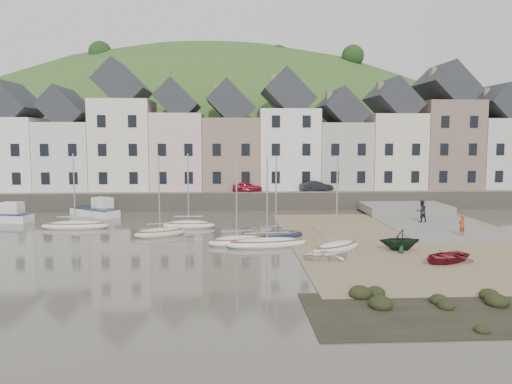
{
  "coord_description": "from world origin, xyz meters",
  "views": [
    {
      "loc": [
        -2.28,
        -35.91,
        7.41
      ],
      "look_at": [
        0.0,
        6.0,
        3.0
      ],
      "focal_mm": 36.57,
      "sensor_mm": 36.0,
      "label": 1
    }
  ],
  "objects": [
    {
      "name": "sailboat_4",
      "position": [
        0.37,
        -1.1,
        0.26
      ],
      "size": [
        5.78,
        2.36,
        6.32
      ],
      "color": "white",
      "rests_on": "ground"
    },
    {
      "name": "motorboat_2",
      "position": [
        -14.71,
        13.65,
        0.58
      ],
      "size": [
        5.21,
        4.65,
        1.7
      ],
      "color": "white",
      "rests_on": "ground"
    },
    {
      "name": "sailboat_2",
      "position": [
        -7.42,
        3.18,
        0.27
      ],
      "size": [
        4.19,
        2.97,
        6.32
      ],
      "color": "beige",
      "rests_on": "ground"
    },
    {
      "name": "slipway",
      "position": [
        15.0,
        8.0,
        0.06
      ],
      "size": [
        8.0,
        18.0,
        0.12
      ],
      "primitive_type": "cube",
      "color": "slate",
      "rests_on": "ground"
    },
    {
      "name": "person_dark",
      "position": [
        14.39,
        7.72,
        1.08
      ],
      "size": [
        1.07,
        0.92,
        1.91
      ],
      "primitive_type": "imported",
      "rotation": [
        0.0,
        0.0,
        3.37
      ],
      "color": "#222227",
      "rests_on": "slipway"
    },
    {
      "name": "ground",
      "position": [
        0.0,
        0.0,
        0.0
      ],
      "size": [
        160.0,
        160.0,
        0.0
      ],
      "primitive_type": "plane",
      "color": "#454036",
      "rests_on": "ground"
    },
    {
      "name": "quay_street",
      "position": [
        0.0,
        20.5,
        1.55
      ],
      "size": [
        70.0,
        7.0,
        0.1
      ],
      "primitive_type": "cube",
      "color": "slate",
      "rests_on": "quay_land"
    },
    {
      "name": "sailboat_3",
      "position": [
        -1.69,
        -0.27,
        0.27
      ],
      "size": [
        4.32,
        2.54,
        6.32
      ],
      "color": "white",
      "rests_on": "ground"
    },
    {
      "name": "seawall",
      "position": [
        0.0,
        17.0,
        0.9
      ],
      "size": [
        70.0,
        1.2,
        1.8
      ],
      "primitive_type": "cube",
      "color": "slate",
      "rests_on": "ground"
    },
    {
      "name": "sailboat_5",
      "position": [
        1.22,
        1.59,
        0.26
      ],
      "size": [
        4.77,
        3.17,
        6.32
      ],
      "color": "#151E43",
      "rests_on": "ground"
    },
    {
      "name": "sailboat_6",
      "position": [
        4.79,
        -2.71,
        0.26
      ],
      "size": [
        4.26,
        3.91,
        6.32
      ],
      "color": "white",
      "rests_on": "ground"
    },
    {
      "name": "rowboat_red",
      "position": [
        10.53,
        -6.37,
        0.4
      ],
      "size": [
        3.94,
        3.55,
        0.67
      ],
      "primitive_type": "imported",
      "rotation": [
        0.0,
        0.0,
        -1.09
      ],
      "color": "maroon",
      "rests_on": "beach"
    },
    {
      "name": "sailboat_1",
      "position": [
        -5.52,
        6.67,
        0.26
      ],
      "size": [
        4.33,
        1.55,
        6.32
      ],
      "color": "white",
      "rests_on": "ground"
    },
    {
      "name": "motorboat_0",
      "position": [
        -21.93,
        10.66,
        0.58
      ],
      "size": [
        5.31,
        2.83,
        1.7
      ],
      "color": "white",
      "rests_on": "ground"
    },
    {
      "name": "rowboat_green",
      "position": [
        8.94,
        -2.91,
        0.76
      ],
      "size": [
        2.68,
        2.33,
        1.39
      ],
      "primitive_type": "imported",
      "rotation": [
        0.0,
        0.0,
        -1.55
      ],
      "color": "black",
      "rests_on": "beach"
    },
    {
      "name": "car_left",
      "position": [
        -0.19,
        19.5,
        2.14
      ],
      "size": [
        3.22,
        1.34,
        1.09
      ],
      "primitive_type": "imported",
      "rotation": [
        0.0,
        0.0,
        1.55
      ],
      "color": "maroon",
      "rests_on": "quay_street"
    },
    {
      "name": "sailboat_0",
      "position": [
        -14.76,
        6.91,
        0.26
      ],
      "size": [
        5.5,
        1.62,
        6.32
      ],
      "color": "white",
      "rests_on": "ground"
    },
    {
      "name": "townhouse_terrace",
      "position": [
        1.76,
        24.0,
        7.32
      ],
      "size": [
        61.05,
        8.0,
        13.93
      ],
      "color": "white",
      "rests_on": "quay_land"
    },
    {
      "name": "rowboat_white",
      "position": [
        3.5,
        -5.13,
        0.35
      ],
      "size": [
        3.06,
        2.41,
        0.57
      ],
      "primitive_type": "imported",
      "rotation": [
        0.0,
        0.0,
        -1.4
      ],
      "color": "white",
      "rests_on": "beach"
    },
    {
      "name": "quay_land",
      "position": [
        0.0,
        32.0,
        0.75
      ],
      "size": [
        90.0,
        30.0,
        1.5
      ],
      "primitive_type": "cube",
      "color": "#345622",
      "rests_on": "ground"
    },
    {
      "name": "car_right",
      "position": [
        7.25,
        19.5,
        2.18
      ],
      "size": [
        3.7,
        1.82,
        1.17
      ],
      "primitive_type": "imported",
      "rotation": [
        0.0,
        0.0,
        1.74
      ],
      "color": "black",
      "rests_on": "quay_street"
    },
    {
      "name": "beach",
      "position": [
        11.0,
        0.0,
        0.03
      ],
      "size": [
        18.0,
        26.0,
        0.06
      ],
      "primitive_type": "cube",
      "color": "#7E684C",
      "rests_on": "ground"
    },
    {
      "name": "shore_rocks",
      "position": [
        7.71,
        -14.46,
        0.12
      ],
      "size": [
        14.0,
        6.0,
        0.75
      ],
      "color": "black",
      "rests_on": "ground"
    },
    {
      "name": "person_red",
      "position": [
        15.19,
        1.66,
        0.89
      ],
      "size": [
        0.66,
        0.56,
        1.54
      ],
      "primitive_type": "imported",
      "rotation": [
        0.0,
        0.0,
        3.56
      ],
      "color": "#9F351C",
      "rests_on": "slipway"
    },
    {
      "name": "hillside",
      "position": [
        -5.0,
        60.0,
        -17.99
      ],
      "size": [
        134.4,
        84.0,
        84.0
      ],
      "color": "#345622",
      "rests_on": "ground"
    }
  ]
}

